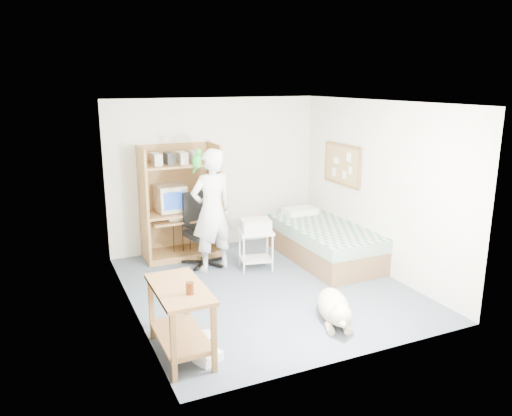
{
  "coord_description": "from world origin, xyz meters",
  "views": [
    {
      "loc": [
        -2.77,
        -5.76,
        2.77
      ],
      "look_at": [
        -0.01,
        0.34,
        1.05
      ],
      "focal_mm": 35.0,
      "sensor_mm": 36.0,
      "label": 1
    }
  ],
  "objects_px": {
    "computer_hutch": "(180,206)",
    "dog": "(334,307)",
    "side_desk": "(180,310)",
    "office_chair": "(202,239)",
    "printer_cart": "(256,244)",
    "bed": "(324,242)",
    "person": "(212,211)"
  },
  "relations": [
    {
      "from": "person",
      "to": "dog",
      "type": "xyz_separation_m",
      "value": [
        0.74,
        -2.18,
        -0.74
      ]
    },
    {
      "from": "computer_hutch",
      "to": "printer_cart",
      "type": "distance_m",
      "value": 1.4
    },
    {
      "from": "side_desk",
      "to": "office_chair",
      "type": "distance_m",
      "value": 2.66
    },
    {
      "from": "computer_hutch",
      "to": "dog",
      "type": "xyz_separation_m",
      "value": [
        0.99,
        -2.97,
        -0.64
      ]
    },
    {
      "from": "dog",
      "to": "bed",
      "type": "bearing_deg",
      "value": 83.49
    },
    {
      "from": "dog",
      "to": "office_chair",
      "type": "bearing_deg",
      "value": 129.82
    },
    {
      "from": "computer_hutch",
      "to": "printer_cart",
      "type": "relative_size",
      "value": 3.05
    },
    {
      "from": "side_desk",
      "to": "office_chair",
      "type": "relative_size",
      "value": 0.91
    },
    {
      "from": "person",
      "to": "side_desk",
      "type": "bearing_deg",
      "value": 52.09
    },
    {
      "from": "printer_cart",
      "to": "dog",
      "type": "bearing_deg",
      "value": -74.58
    },
    {
      "from": "computer_hutch",
      "to": "side_desk",
      "type": "relative_size",
      "value": 1.8
    },
    {
      "from": "person",
      "to": "dog",
      "type": "distance_m",
      "value": 2.41
    },
    {
      "from": "person",
      "to": "printer_cart",
      "type": "distance_m",
      "value": 0.83
    },
    {
      "from": "bed",
      "to": "printer_cart",
      "type": "xyz_separation_m",
      "value": [
        -1.14,
        0.1,
        0.1
      ]
    },
    {
      "from": "dog",
      "to": "side_desk",
      "type": "bearing_deg",
      "value": -159.1
    },
    {
      "from": "printer_cart",
      "to": "bed",
      "type": "bearing_deg",
      "value": 6.56
    },
    {
      "from": "person",
      "to": "office_chair",
      "type": "bearing_deg",
      "value": -89.4
    },
    {
      "from": "computer_hutch",
      "to": "office_chair",
      "type": "bearing_deg",
      "value": -68.21
    },
    {
      "from": "computer_hutch",
      "to": "bed",
      "type": "relative_size",
      "value": 0.89
    },
    {
      "from": "person",
      "to": "printer_cart",
      "type": "relative_size",
      "value": 3.1
    },
    {
      "from": "bed",
      "to": "dog",
      "type": "bearing_deg",
      "value": -118.53
    },
    {
      "from": "side_desk",
      "to": "person",
      "type": "xyz_separation_m",
      "value": [
        1.11,
        2.14,
        0.42
      ]
    },
    {
      "from": "person",
      "to": "bed",
      "type": "bearing_deg",
      "value": 158.91
    },
    {
      "from": "side_desk",
      "to": "bed",
      "type": "bearing_deg",
      "value": 32.5
    },
    {
      "from": "office_chair",
      "to": "person",
      "type": "xyz_separation_m",
      "value": [
        0.06,
        -0.31,
        0.52
      ]
    },
    {
      "from": "dog",
      "to": "printer_cart",
      "type": "height_order",
      "value": "printer_cart"
    },
    {
      "from": "side_desk",
      "to": "printer_cart",
      "type": "height_order",
      "value": "side_desk"
    },
    {
      "from": "side_desk",
      "to": "office_chair",
      "type": "bearing_deg",
      "value": 66.88
    },
    {
      "from": "bed",
      "to": "side_desk",
      "type": "xyz_separation_m",
      "value": [
        -2.85,
        -1.82,
        0.21
      ]
    },
    {
      "from": "computer_hutch",
      "to": "dog",
      "type": "height_order",
      "value": "computer_hutch"
    },
    {
      "from": "computer_hutch",
      "to": "dog",
      "type": "bearing_deg",
      "value": -71.53
    },
    {
      "from": "office_chair",
      "to": "dog",
      "type": "xyz_separation_m",
      "value": [
        0.8,
        -2.48,
        -0.21
      ]
    }
  ]
}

